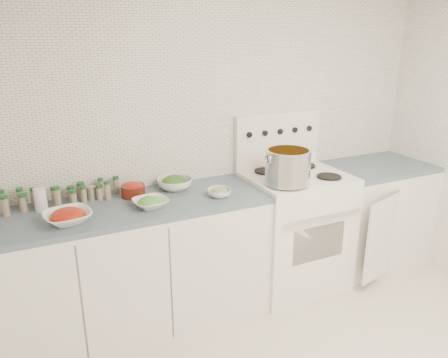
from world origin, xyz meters
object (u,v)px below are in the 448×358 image
stock_pot (288,165)px  bowl_tomato (68,216)px  bowl_snowpea (151,202)px  stove (293,226)px

stock_pot → bowl_tomato: (-1.49, 0.06, -0.14)m
bowl_snowpea → stove: bearing=4.3°
stove → stock_pot: 0.64m
stock_pot → bowl_snowpea: size_ratio=1.36×
stock_pot → bowl_snowpea: (-0.98, 0.08, -0.15)m
bowl_tomato → bowl_snowpea: bearing=3.0°
bowl_tomato → bowl_snowpea: size_ratio=1.25×
bowl_tomato → bowl_snowpea: 0.51m
bowl_tomato → bowl_snowpea: bowl_tomato is taller
stock_pot → bowl_snowpea: bearing=175.2°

